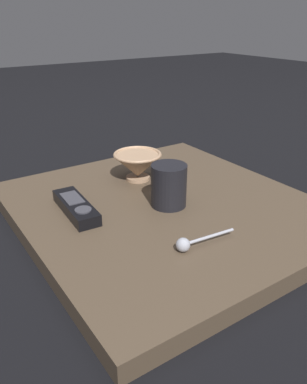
# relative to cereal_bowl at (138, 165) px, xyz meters

# --- Properties ---
(ground_plane) EXTENTS (6.00, 6.00, 0.00)m
(ground_plane) POSITION_rel_cereal_bowl_xyz_m (0.02, 0.15, -0.08)
(ground_plane) COLOR black
(table) EXTENTS (0.62, 0.66, 0.04)m
(table) POSITION_rel_cereal_bowl_xyz_m (0.02, 0.15, -0.06)
(table) COLOR #4C3D2D
(table) RESTS_ON ground
(cereal_bowl) EXTENTS (0.12, 0.12, 0.07)m
(cereal_bowl) POSITION_rel_cereal_bowl_xyz_m (0.00, 0.00, 0.00)
(cereal_bowl) COLOR tan
(cereal_bowl) RESTS_ON table
(coffee_mug) EXTENTS (0.08, 0.08, 0.10)m
(coffee_mug) POSITION_rel_cereal_bowl_xyz_m (0.02, 0.16, 0.01)
(coffee_mug) COLOR black
(coffee_mug) RESTS_ON table
(teaspoon) EXTENTS (0.13, 0.03, 0.03)m
(teaspoon) POSITION_rel_cereal_bowl_xyz_m (0.10, 0.33, -0.03)
(teaspoon) COLOR #A3A5B2
(teaspoon) RESTS_ON table
(tv_remote_near) EXTENTS (0.06, 0.17, 0.03)m
(tv_remote_near) POSITION_rel_cereal_bowl_xyz_m (0.21, 0.08, -0.03)
(tv_remote_near) COLOR black
(tv_remote_near) RESTS_ON table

